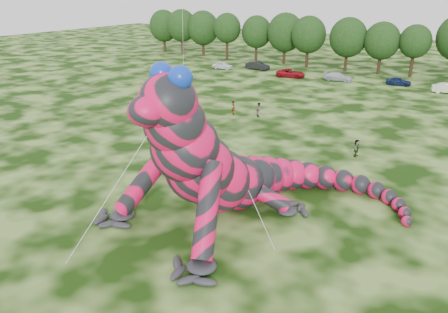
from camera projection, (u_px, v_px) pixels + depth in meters
ground at (226, 211)px, 30.08m from camera, size 240.00×240.00×0.00m
inflatable_gecko at (235, 134)px, 28.87m from camera, size 22.20×24.67×10.57m
tree_0 at (164, 31)px, 102.19m from camera, size 6.91×6.22×9.51m
tree_1 at (182, 32)px, 98.11m from camera, size 6.74×6.07×9.81m
tree_2 at (203, 33)px, 96.03m from camera, size 7.04×6.34×9.64m
tree_3 at (227, 36)px, 91.08m from camera, size 5.81×5.23×9.44m
tree_4 at (256, 38)px, 89.40m from camera, size 6.22×5.60×9.06m
tree_5 at (285, 38)px, 85.79m from camera, size 7.16×6.44×9.80m
tree_6 at (308, 42)px, 81.69m from camera, size 6.52×5.86×9.49m
tree_7 at (348, 45)px, 78.04m from camera, size 6.68×6.01×9.48m
tree_8 at (381, 48)px, 75.35m from camera, size 6.14×5.53×8.94m
tree_9 at (414, 51)px, 73.04m from camera, size 5.27×4.74×8.68m
car_0 at (223, 65)px, 81.56m from camera, size 4.04×1.75×1.36m
car_1 at (257, 66)px, 80.79m from camera, size 4.72×2.02×1.51m
car_2 at (291, 73)px, 74.10m from camera, size 5.23×3.08×1.36m
car_3 at (338, 77)px, 71.35m from camera, size 4.74×2.31×1.33m
car_4 at (399, 81)px, 68.04m from camera, size 3.91×1.91×1.28m
car_5 at (448, 88)px, 62.96m from camera, size 4.50×2.28×1.41m
spectator_0 at (233, 108)px, 52.29m from camera, size 0.73×0.71×1.70m
spectator_5 at (357, 148)px, 39.46m from camera, size 0.48×1.47×1.58m
spectator_1 at (259, 110)px, 51.51m from camera, size 1.04×1.04×1.70m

